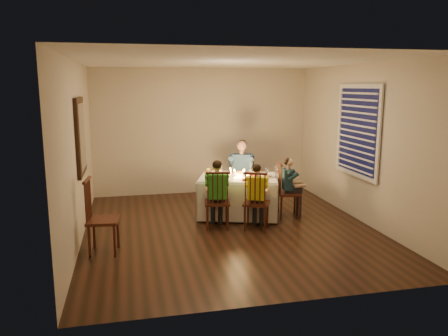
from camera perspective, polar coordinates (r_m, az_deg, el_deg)
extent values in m
plane|color=black|center=(7.04, 0.72, -7.88)|extent=(5.00, 5.00, 0.00)
cube|color=beige|center=(6.60, -18.65, 1.92)|extent=(0.02, 5.00, 2.60)
cube|color=beige|center=(7.57, 17.57, 3.06)|extent=(0.02, 5.00, 2.60)
cube|color=beige|center=(9.17, -2.87, 4.79)|extent=(4.50, 0.02, 2.60)
plane|color=white|center=(6.68, 0.78, 13.77)|extent=(5.00, 5.00, 0.00)
cube|color=silver|center=(7.54, 1.88, -1.26)|extent=(1.53, 1.28, 0.04)
cube|color=silver|center=(8.08, 2.04, -2.85)|extent=(1.29, 0.42, 0.64)
cube|color=silver|center=(7.15, 1.66, -4.64)|extent=(1.29, 0.42, 0.64)
cube|color=silver|center=(7.61, 6.86, -3.77)|extent=(0.31, 0.93, 0.64)
cube|color=silver|center=(7.68, -3.10, -3.59)|extent=(0.31, 0.93, 0.64)
cylinder|color=white|center=(7.79, 2.23, -0.65)|extent=(0.33, 0.33, 0.02)
cylinder|color=white|center=(7.27, -0.35, -1.47)|extent=(0.33, 0.33, 0.02)
cylinder|color=white|center=(7.22, 4.19, -1.58)|extent=(0.33, 0.33, 0.02)
cylinder|color=white|center=(7.50, 5.58, -1.15)|extent=(0.33, 0.33, 0.02)
cylinder|color=white|center=(7.53, 1.34, -0.73)|extent=(0.06, 0.06, 0.10)
cylinder|color=white|center=(7.52, 2.63, -0.75)|extent=(0.06, 0.06, 0.10)
sphere|color=yellow|center=(7.85, -2.14, -0.30)|extent=(0.09, 0.09, 0.09)
sphere|color=orange|center=(7.57, 3.52, -0.77)|extent=(0.08, 0.08, 0.08)
imported|color=white|center=(7.86, -1.06, -0.40)|extent=(0.29, 0.29, 0.06)
cube|color=black|center=(6.86, -18.25, 3.95)|extent=(0.05, 0.95, 1.15)
cube|color=white|center=(6.86, -18.02, 3.97)|extent=(0.01, 0.78, 0.98)
cube|color=#0D1035|center=(7.63, 17.15, 4.64)|extent=(0.01, 1.20, 1.40)
cube|color=white|center=(7.62, 17.05, 4.64)|extent=(0.03, 1.34, 1.54)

